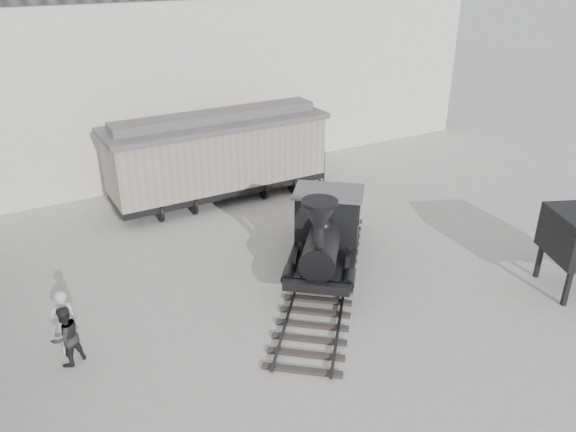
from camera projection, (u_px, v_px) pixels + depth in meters
ground at (350, 338)px, 15.71m from camera, size 90.00×90.00×0.00m
north_wall at (160, 57)px, 25.10m from camera, size 34.00×2.51×11.00m
locomotive at (326, 235)px, 18.63m from camera, size 7.79×8.77×3.41m
boxcar at (218, 154)px, 23.81m from camera, size 9.42×2.96×3.86m
visitor_a at (64, 322)px, 14.81m from camera, size 0.74×0.53×1.87m
visitor_b at (66, 336)px, 14.39m from camera, size 1.03×0.94×1.70m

